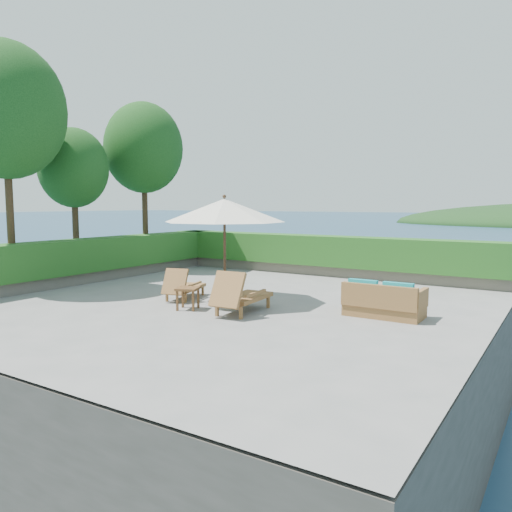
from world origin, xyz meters
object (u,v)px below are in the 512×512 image
Objects in this scene: patio_umbrella at (224,212)px; side_table at (188,291)px; lounge_right at (240,295)px; wicker_loveseat at (383,303)px; lounge_left at (183,286)px.

patio_umbrella is 5.93× the size of side_table.
lounge_right is 2.82× the size of side_table.
lounge_right is at bearing 13.96° from side_table.
wicker_loveseat is (4.05, 1.68, -0.11)m from side_table.
patio_umbrella is at bearing -3.03° from lounge_left.
side_table is 0.38× the size of wicker_loveseat.
patio_umbrella is 2.10× the size of lounge_right.
lounge_right is at bearing -153.92° from wicker_loveseat.
wicker_loveseat is at bearing -6.47° from lounge_left.
side_table is at bearing -170.43° from lounge_right.
lounge_left is 2.24m from lounge_right.
side_table is (0.91, -0.89, 0.07)m from lounge_left.
lounge_left is at bearing -167.58° from patio_umbrella.
lounge_right is (2.16, -0.58, 0.07)m from lounge_left.
wicker_loveseat is (4.96, 0.78, -0.03)m from lounge_left.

